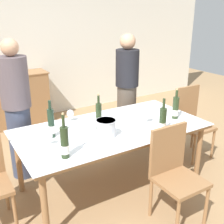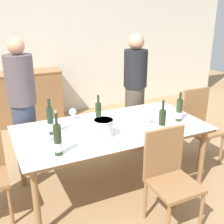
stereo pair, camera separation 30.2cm
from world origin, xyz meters
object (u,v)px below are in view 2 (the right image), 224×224
(wine_bottle_2, at_px, (179,111))
(chair_right_end, at_px, (199,121))
(wine_bottle_4, at_px, (50,121))
(person_guest_left, at_px, (135,92))
(wine_glass_0, at_px, (46,134))
(wine_bottle_1, at_px, (162,123))
(wine_glass_1, at_px, (149,115))
(wine_bottle_3, at_px, (98,116))
(wine_bottle_0, at_px, (58,141))
(chair_near_front, at_px, (169,172))
(sideboard_cabinet, at_px, (24,98))
(dining_table, at_px, (112,132))
(wine_glass_2, at_px, (73,112))
(person_host, at_px, (23,108))
(ice_bucket, at_px, (104,128))

(wine_bottle_2, distance_m, chair_right_end, 0.68)
(wine_bottle_4, relative_size, person_guest_left, 0.23)
(wine_glass_0, bearing_deg, wine_bottle_1, -16.61)
(wine_glass_1, distance_m, chair_right_end, 0.99)
(wine_bottle_3, xyz_separation_m, wine_bottle_4, (-0.50, 0.07, 0.01))
(wine_bottle_2, bearing_deg, wine_bottle_0, -172.48)
(chair_near_front, bearing_deg, wine_bottle_0, 156.44)
(wine_bottle_0, distance_m, wine_bottle_4, 0.47)
(sideboard_cabinet, distance_m, wine_bottle_2, 2.97)
(dining_table, distance_m, chair_right_end, 1.34)
(sideboard_cabinet, xyz_separation_m, wine_bottle_0, (-0.11, -2.80, 0.41))
(wine_glass_1, relative_size, wine_glass_2, 1.10)
(wine_glass_2, height_order, person_guest_left, person_guest_left)
(wine_bottle_3, bearing_deg, chair_right_end, 2.13)
(sideboard_cabinet, xyz_separation_m, person_host, (-0.24, -1.68, 0.37))
(ice_bucket, distance_m, wine_glass_0, 0.57)
(dining_table, distance_m, wine_bottle_4, 0.69)
(wine_glass_1, bearing_deg, wine_glass_2, 146.03)
(dining_table, relative_size, person_guest_left, 1.26)
(ice_bucket, distance_m, wine_bottle_1, 0.60)
(wine_bottle_4, height_order, wine_glass_1, wine_bottle_4)
(wine_glass_0, bearing_deg, wine_bottle_4, 62.58)
(wine_glass_1, bearing_deg, chair_right_end, 11.28)
(wine_bottle_1, height_order, chair_near_front, wine_bottle_1)
(wine_bottle_1, xyz_separation_m, chair_right_end, (0.95, 0.48, -0.32))
(wine_bottle_0, relative_size, wine_bottle_3, 1.05)
(wine_bottle_4, bearing_deg, wine_glass_0, -117.42)
(sideboard_cabinet, relative_size, wine_bottle_3, 3.43)
(dining_table, bearing_deg, wine_glass_2, 128.25)
(wine_glass_0, relative_size, chair_near_front, 0.14)
(wine_bottle_0, xyz_separation_m, wine_bottle_3, (0.55, 0.39, 0.00))
(wine_glass_2, height_order, chair_near_front, chair_near_front)
(wine_bottle_4, xyz_separation_m, wine_glass_0, (-0.09, -0.17, -0.06))
(dining_table, height_order, wine_bottle_4, wine_bottle_4)
(wine_bottle_0, xyz_separation_m, chair_near_front, (0.92, -0.40, -0.34))
(chair_right_end, bearing_deg, wine_glass_0, -175.89)
(wine_bottle_0, distance_m, wine_glass_1, 1.14)
(wine_glass_1, distance_m, person_host, 1.50)
(wine_glass_1, bearing_deg, ice_bucket, -172.22)
(chair_right_end, xyz_separation_m, person_host, (-2.15, 0.67, 0.29))
(wine_bottle_2, xyz_separation_m, chair_near_front, (-0.55, -0.60, -0.33))
(wine_glass_1, xyz_separation_m, chair_near_front, (-0.18, -0.66, -0.31))
(wine_glass_2, xyz_separation_m, chair_right_end, (1.65, -0.31, -0.28))
(dining_table, height_order, wine_glass_0, wine_glass_0)
(wine_bottle_0, relative_size, wine_bottle_1, 1.11)
(wine_glass_0, xyz_separation_m, wine_glass_2, (0.42, 0.46, 0.01))
(dining_table, bearing_deg, person_host, 136.93)
(wine_bottle_3, xyz_separation_m, wine_glass_2, (-0.17, 0.36, -0.04))
(wine_bottle_3, xyz_separation_m, chair_right_end, (1.48, 0.05, -0.33))
(wine_glass_0, bearing_deg, dining_table, 4.35)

